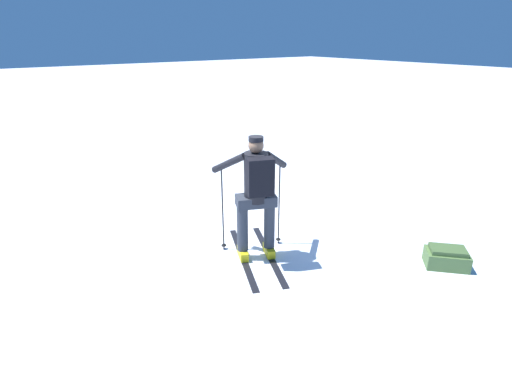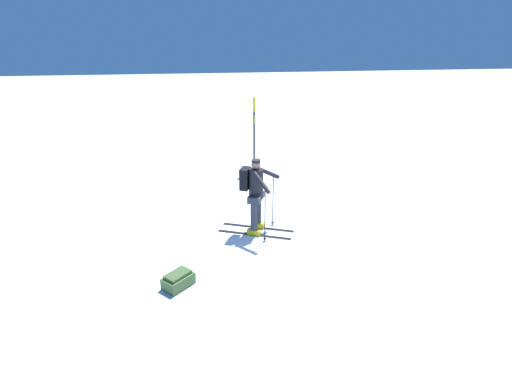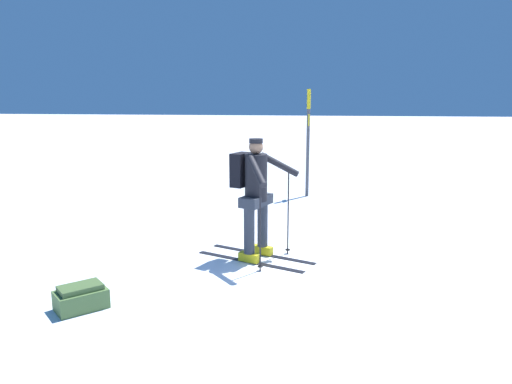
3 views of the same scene
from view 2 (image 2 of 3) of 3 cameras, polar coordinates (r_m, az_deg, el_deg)
ground_plane at (r=9.21m, az=4.63°, el=-5.52°), size 80.00×80.00×0.00m
skier at (r=8.75m, az=-0.16°, el=0.11°), size 1.20×1.72×1.71m
dropped_backpack at (r=7.37m, az=-11.05°, el=-12.25°), size 0.61×0.62×0.27m
trail_marker at (r=12.83m, az=-0.26°, el=9.08°), size 0.24×0.08×2.37m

